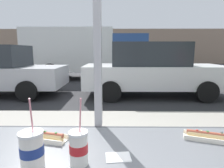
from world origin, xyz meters
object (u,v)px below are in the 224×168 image
object	(u,v)px
box_truck	(85,51)
soda_cup_right	(32,150)
hotdog_tray_far	(47,136)
parked_car_white	(152,70)
hotdog_tray_near	(208,136)
soda_cup_left	(79,147)

from	to	relation	value
box_truck	soda_cup_right	bearing A→B (deg)	-82.67
hotdog_tray_far	parked_car_white	bearing A→B (deg)	72.64
soda_cup_right	hotdog_tray_near	world-z (taller)	soda_cup_right
hotdog_tray_near	box_truck	bearing A→B (deg)	102.94
parked_car_white	soda_cup_right	bearing A→B (deg)	-106.26
hotdog_tray_far	box_truck	xyz separation A→B (m)	(-1.20, 9.33, 0.47)
hotdog_tray_near	parked_car_white	xyz separation A→B (m)	(0.71, 5.26, -0.12)
hotdog_tray_far	hotdog_tray_near	bearing A→B (deg)	0.86
hotdog_tray_far	parked_car_white	world-z (taller)	parked_car_white
soda_cup_left	hotdog_tray_near	distance (m)	0.75
soda_cup_right	hotdog_tray_far	bearing A→B (deg)	97.28
hotdog_tray_near	box_truck	world-z (taller)	box_truck
soda_cup_right	soda_cup_left	bearing A→B (deg)	8.12
soda_cup_right	hotdog_tray_near	xyz separation A→B (m)	(0.91, 0.28, -0.06)
soda_cup_right	hotdog_tray_near	bearing A→B (deg)	17.03
hotdog_tray_near	box_truck	xyz separation A→B (m)	(-2.14, 9.31, 0.47)
soda_cup_left	soda_cup_right	xyz separation A→B (m)	(-0.20, -0.03, 0.00)
hotdog_tray_near	hotdog_tray_far	xyz separation A→B (m)	(-0.94, -0.01, -0.00)
soda_cup_left	hotdog_tray_near	xyz separation A→B (m)	(0.71, 0.25, -0.06)
soda_cup_left	hotdog_tray_far	size ratio (longest dim) A/B	1.24
soda_cup_left	hotdog_tray_near	bearing A→B (deg)	19.42
soda_cup_left	hotdog_tray_far	world-z (taller)	soda_cup_left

